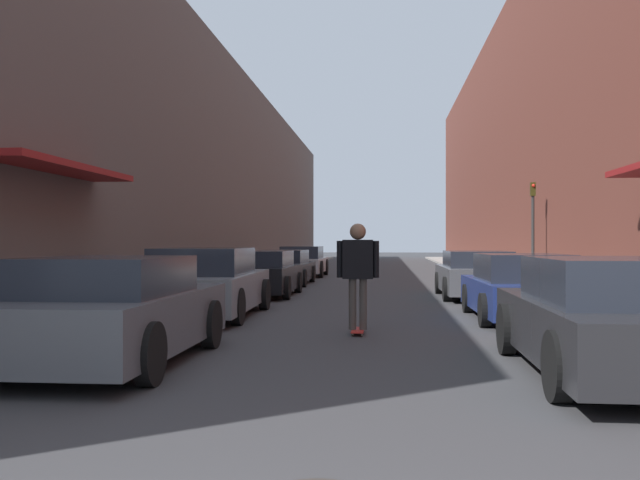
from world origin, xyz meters
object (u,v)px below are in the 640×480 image
Objects in this scene: parked_car_right_2 at (476,275)px; skateboarder at (358,266)px; traffic_light at (533,221)px; parked_car_left_1 at (206,284)px; parked_car_right_1 at (521,288)px; parked_car_left_4 at (303,262)px; parked_car_left_3 at (284,268)px; parked_car_left_2 at (260,274)px; parked_car_right_0 at (608,319)px; parked_car_left_0 at (112,312)px.

parked_car_right_2 is 8.39m from skateboarder.
parked_car_left_1 is at bearing -131.05° from traffic_light.
parked_car_right_2 is (-0.17, 5.46, 0.00)m from parked_car_right_1.
parked_car_right_1 is at bearing -69.51° from parked_car_left_4.
parked_car_left_3 is 8.63m from traffic_light.
traffic_light is (5.33, 12.19, 1.07)m from skateboarder.
parked_car_left_2 is 8.26m from parked_car_right_1.
traffic_light is (2.40, 4.34, 1.58)m from parked_car_right_2.
parked_car_left_2 is 1.22× the size of traffic_light.
parked_car_left_1 reaches higher than parked_car_right_0.
parked_car_left_2 is at bearing -89.27° from parked_car_left_3.
parked_car_left_2 is at bearing 90.32° from parked_car_left_0.
parked_car_left_4 is 1.28× the size of traffic_light.
parked_car_right_0 is 5.84m from parked_car_right_1.
parked_car_left_0 reaches higher than parked_car_left_4.
skateboarder reaches higher than parked_car_left_4.
parked_car_left_1 is at bearing 92.11° from parked_car_left_0.
parked_car_right_0 reaches higher than parked_car_left_0.
skateboarder is at bearing -37.29° from parked_car_left_1.
skateboarder reaches higher than parked_car_left_2.
parked_car_right_2 is at bearing 61.79° from parked_car_left_0.
parked_car_left_0 is 1.06× the size of parked_car_left_2.
skateboarder is (2.97, 3.16, 0.48)m from parked_car_left_0.
parked_car_left_0 reaches higher than parked_car_left_2.
parked_car_left_2 is 12.87m from parked_car_right_0.
parked_car_left_0 is 22.18m from parked_car_left_4.
parked_car_left_4 is 23.29m from parked_car_right_0.
parked_car_right_0 is at bearing -49.28° from skateboarder.
parked_car_left_1 is at bearing -90.21° from parked_car_left_4.
parked_car_right_1 reaches higher than parked_car_left_3.
skateboarder reaches higher than parked_car_left_0.
parked_car_right_1 is at bearing -102.79° from traffic_light.
skateboarder is (-3.10, -2.38, 0.52)m from parked_car_right_1.
parked_car_right_0 is (5.95, -0.30, -0.00)m from parked_car_left_0.
parked_car_left_0 is 0.92× the size of parked_car_left_3.
parked_car_right_0 is 1.06× the size of parked_car_right_2.
traffic_light reaches higher than parked_car_right_0.
parked_car_left_3 is 1.41× the size of traffic_light.
parked_car_left_0 is at bearing -118.21° from parked_car_right_2.
parked_car_left_2 is 0.88× the size of parked_car_right_0.
skateboarder is at bearing -110.48° from parked_car_right_2.
parked_car_right_1 is at bearing 42.38° from parked_car_left_0.
parked_car_left_4 reaches higher than parked_car_left_2.
parked_car_left_1 reaches higher than parked_car_left_0.
parked_car_left_0 reaches higher than parked_car_right_2.
skateboarder is at bearing -142.49° from parked_car_right_1.
parked_car_left_1 is 6.28m from parked_car_right_1.
skateboarder is (3.10, -13.14, 0.54)m from parked_car_left_3.
parked_car_right_0 is (6.09, -22.48, 0.02)m from parked_car_left_4.
parked_car_left_2 is at bearing 179.29° from parked_car_right_2.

